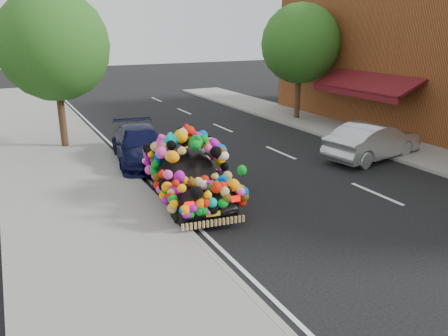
# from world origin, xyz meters

# --- Properties ---
(ground) EXTENTS (100.00, 100.00, 0.00)m
(ground) POSITION_xyz_m (0.00, 0.00, 0.00)
(ground) COLOR black
(ground) RESTS_ON ground
(sidewalk) EXTENTS (4.00, 60.00, 0.12)m
(sidewalk) POSITION_xyz_m (-4.30, 0.00, 0.06)
(sidewalk) COLOR gray
(sidewalk) RESTS_ON ground
(kerb) EXTENTS (0.15, 60.00, 0.13)m
(kerb) POSITION_xyz_m (-2.35, 0.00, 0.07)
(kerb) COLOR gray
(kerb) RESTS_ON ground
(footpath_far) EXTENTS (3.00, 40.00, 0.12)m
(footpath_far) POSITION_xyz_m (8.20, 3.00, 0.06)
(footpath_far) COLOR gray
(footpath_far) RESTS_ON ground
(lane_markings) EXTENTS (6.00, 50.00, 0.01)m
(lane_markings) POSITION_xyz_m (3.60, 0.00, 0.01)
(lane_markings) COLOR silver
(lane_markings) RESTS_ON ground
(tree_near_sidewalk) EXTENTS (4.20, 4.20, 6.13)m
(tree_near_sidewalk) POSITION_xyz_m (-3.80, 9.50, 4.02)
(tree_near_sidewalk) COLOR #332114
(tree_near_sidewalk) RESTS_ON ground
(tree_far_b) EXTENTS (4.00, 4.00, 5.90)m
(tree_far_b) POSITION_xyz_m (8.00, 10.00, 3.89)
(tree_far_b) COLOR #332114
(tree_far_b) RESTS_ON ground
(plush_art_car) EXTENTS (2.60, 4.60, 2.07)m
(plush_art_car) POSITION_xyz_m (-1.50, 2.00, 1.06)
(plush_art_car) COLOR black
(plush_art_car) RESTS_ON ground
(navy_sedan) EXTENTS (2.39, 4.59, 1.27)m
(navy_sedan) POSITION_xyz_m (-1.63, 6.21, 0.64)
(navy_sedan) COLOR black
(navy_sedan) RESTS_ON ground
(silver_hatchback) EXTENTS (4.31, 2.12, 1.36)m
(silver_hatchback) POSITION_xyz_m (6.14, 2.77, 0.68)
(silver_hatchback) COLOR #A3A7AB
(silver_hatchback) RESTS_ON ground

